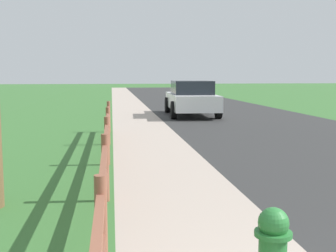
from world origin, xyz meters
The scene contains 6 objects.
ground_plane centered at (0.00, 25.00, 0.00)m, with size 120.00×120.00×0.00m, color #3A6E33.
road_asphalt centered at (3.50, 27.00, 0.00)m, with size 7.00×66.00×0.01m, color #313131.
curb_concrete centered at (-3.00, 27.00, 0.00)m, with size 6.00×66.00×0.01m, color #B6A596.
grass_verge centered at (-4.50, 27.00, 0.01)m, with size 5.00×66.00×0.00m, color #3A6E33.
rail_fence centered at (-2.12, 6.01, 0.59)m, with size 0.11×12.95×1.00m.
parked_suv_white centered at (1.57, 17.67, 0.80)m, with size 2.29×5.03×1.58m.
Camera 1 is at (-2.01, -1.47, 1.86)m, focal length 45.84 mm.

